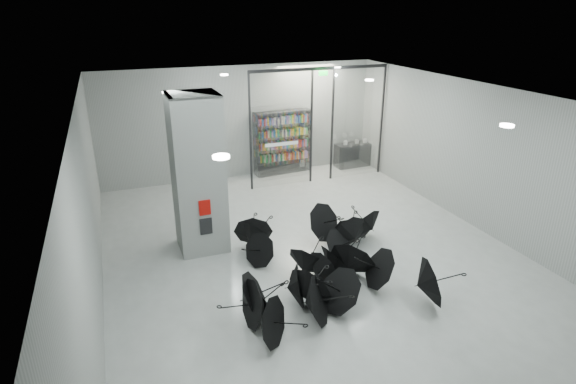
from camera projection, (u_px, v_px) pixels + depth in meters
name	position (u px, v px, depth m)	size (l,w,h in m)	color
room	(325.00, 153.00, 10.38)	(14.00, 14.02, 4.01)	gray
column	(198.00, 174.00, 11.59)	(1.20, 1.20, 4.00)	slate
fire_cabinet	(205.00, 208.00, 11.29)	(0.28, 0.04, 0.38)	#A50A07
info_panel	(206.00, 226.00, 11.48)	(0.30, 0.03, 0.42)	black
exit_sign	(323.00, 73.00, 15.41)	(0.30, 0.06, 0.15)	#0CE533
glass_partition	(319.00, 121.00, 16.19)	(5.06, 0.08, 4.00)	silver
bookshelf	(283.00, 142.00, 17.35)	(2.14, 0.43, 2.35)	black
shop_counter	(354.00, 155.00, 18.37)	(1.50, 0.60, 0.90)	black
umbrella_cluster	(318.00, 270.00, 10.59)	(5.26, 4.96, 1.33)	black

